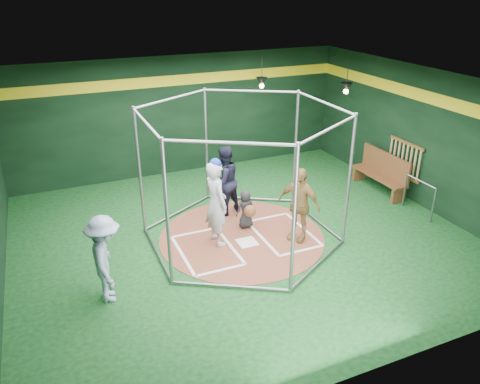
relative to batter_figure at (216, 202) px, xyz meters
name	(u,v)px	position (x,y,z in m)	size (l,w,h in m)	color
room_shell	(242,166)	(0.61, 0.00, 0.75)	(10.10, 9.10, 3.53)	#0D3913
clay_disc	(242,237)	(0.61, 0.00, -1.00)	(3.80, 3.80, 0.01)	brown
home_plate	(247,242)	(0.61, -0.30, -0.99)	(0.43, 0.43, 0.01)	white
batter_box_left	(207,250)	(-0.34, -0.25, -0.99)	(1.17, 1.77, 0.01)	white
batter_box_right	(283,233)	(1.56, -0.25, -0.99)	(1.17, 1.77, 0.01)	white
batting_cage	(242,177)	(0.61, 0.00, 0.49)	(4.05, 4.67, 3.00)	gray
bat_rack	(404,159)	(5.54, 0.40, 0.04)	(0.07, 1.25, 0.98)	brown
pendant_lamp_near	(262,82)	(2.81, 3.60, 1.73)	(0.34, 0.34, 0.90)	black
pendant_lamp_far	(346,87)	(4.61, 2.00, 1.73)	(0.34, 0.34, 0.90)	black
batter_figure	(216,202)	(0.00, 0.00, 0.00)	(0.55, 0.76, 2.01)	#B8B8BE
visitor_leopard	(299,204)	(1.74, -0.58, -0.13)	(1.01, 0.42, 1.73)	tan
catcher_figure	(246,209)	(0.88, 0.36, -0.51)	(0.49, 0.56, 0.95)	black
umpire	(224,181)	(0.69, 1.28, -0.11)	(0.86, 0.67, 1.77)	black
bystander_blue	(106,259)	(-2.55, -1.11, -0.16)	(1.10, 0.63, 1.70)	#93A6C3
dugout_bench	(382,171)	(5.25, 0.87, -0.44)	(0.44, 1.90, 1.11)	brown
steel_railing	(419,192)	(5.16, -0.68, -0.40)	(0.05, 1.06, 0.91)	gray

